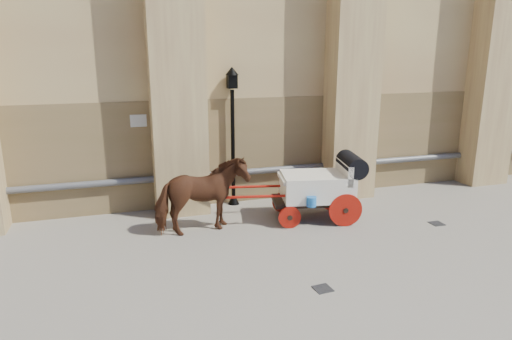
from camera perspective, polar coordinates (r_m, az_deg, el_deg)
name	(u,v)px	position (r m, az deg, el deg)	size (l,w,h in m)	color
ground	(255,263)	(9.69, -0.11, -11.57)	(90.00, 90.00, 0.00)	#6E675A
horse	(202,196)	(10.95, -6.81, -3.30)	(0.99, 2.18, 1.84)	#5D2C19
carriage	(322,185)	(11.90, 8.25, -1.84)	(4.05, 1.79, 1.72)	black
street_lamp	(233,133)	(12.68, -2.93, 4.63)	(0.36, 0.36, 3.86)	black
drain_grate_near	(323,289)	(8.84, 8.33, -14.46)	(0.32, 0.32, 0.01)	black
drain_grate_far	(437,223)	(12.60, 21.66, -6.23)	(0.32, 0.32, 0.01)	black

